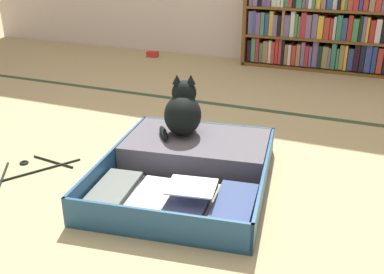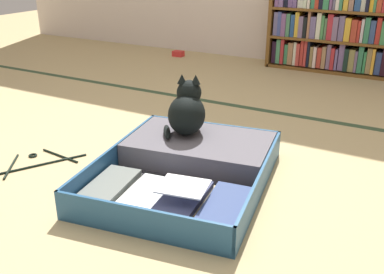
{
  "view_description": "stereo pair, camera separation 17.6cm",
  "coord_description": "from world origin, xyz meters",
  "views": [
    {
      "loc": [
        0.78,
        -1.49,
        0.92
      ],
      "look_at": [
        0.11,
        0.11,
        0.18
      ],
      "focal_mm": 41.3,
      "sensor_mm": 36.0,
      "label": 1
    },
    {
      "loc": [
        0.94,
        -1.41,
        0.92
      ],
      "look_at": [
        0.11,
        0.11,
        0.18
      ],
      "focal_mm": 41.3,
      "sensor_mm": 36.0,
      "label": 2
    }
  ],
  "objects": [
    {
      "name": "clothes_hanger",
      "position": [
        -0.58,
        -0.13,
        0.01
      ],
      "size": [
        0.31,
        0.39,
        0.01
      ],
      "color": "black",
      "rests_on": "ground_plane"
    },
    {
      "name": "tatami_border",
      "position": [
        0.0,
        1.07,
        0.0
      ],
      "size": [
        4.8,
        0.05,
        0.0
      ],
      "color": "#31472E",
      "rests_on": "ground_plane"
    },
    {
      "name": "ground_plane",
      "position": [
        0.0,
        0.0,
        0.0
      ],
      "size": [
        10.0,
        10.0,
        0.0
      ],
      "primitive_type": "plane",
      "color": "tan"
    },
    {
      "name": "small_red_pouch",
      "position": [
        -1.14,
        2.14,
        0.02
      ],
      "size": [
        0.1,
        0.07,
        0.05
      ],
      "color": "red",
      "rests_on": "ground_plane"
    },
    {
      "name": "black_cat",
      "position": [
        -0.0,
        0.28,
        0.23
      ],
      "size": [
        0.25,
        0.28,
        0.27
      ],
      "color": "black",
      "rests_on": "open_suitcase"
    },
    {
      "name": "open_suitcase",
      "position": [
        0.11,
        0.11,
        0.05
      ],
      "size": [
        0.8,
        0.94,
        0.12
      ],
      "color": "#23507A",
      "rests_on": "ground_plane"
    },
    {
      "name": "bookshelf",
      "position": [
        0.42,
        2.26,
        0.36
      ],
      "size": [
        1.43,
        0.23,
        0.74
      ],
      "color": "brown",
      "rests_on": "ground_plane"
    }
  ]
}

